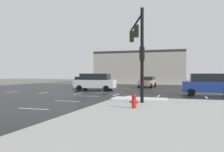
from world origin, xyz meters
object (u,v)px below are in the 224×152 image
Objects in this scene: suv_blue at (210,84)px; sedan_black at (97,81)px; sedan_silver at (88,82)px; traffic_signal_mast at (138,42)px; suv_white at (95,82)px; sedan_tan at (147,82)px; fire_hydrant at (134,101)px.

suv_blue reaches higher than sedan_black.
traffic_signal_mast is at bearing -61.22° from sedan_silver.
traffic_signal_mast is 1.26× the size of suv_white.
sedan_black is (-10.20, 18.17, -3.45)m from traffic_signal_mast.
sedan_silver is (-10.21, 14.61, -3.45)m from traffic_signal_mast.
traffic_signal_mast is at bearing 9.99° from sedan_tan.
traffic_signal_mast is 5.64m from fire_hydrant.
sedan_black is 9.22m from suv_white.
traffic_signal_mast is 21.12m from sedan_black.
sedan_silver is 1.01× the size of sedan_black.
sedan_tan is (-2.22, 18.62, -3.45)m from traffic_signal_mast.
traffic_signal_mast reaches higher than suv_white.
traffic_signal_mast is 18.15m from sedan_silver.
fire_hydrant is 24.80m from sedan_black.
sedan_tan is at bearing 20.49° from sedan_silver.
suv_blue is at bearing 65.84° from fire_hydrant.
suv_white is at bearing 16.93° from traffic_signal_mast.
traffic_signal_mast is at bearing -146.85° from sedan_black.
traffic_signal_mast is at bearing 123.40° from suv_white.
sedan_silver is at bearing -29.49° from suv_blue.
sedan_black is (-15.60, 11.61, -0.24)m from suv_blue.
traffic_signal_mast is 1.34× the size of sedan_black.
sedan_tan is (4.87, 9.12, -0.24)m from suv_white.
traffic_signal_mast is 1.33× the size of sedan_silver.
traffic_signal_mast is 12.28m from suv_white.
fire_hydrant is 0.17× the size of sedan_tan.
sedan_tan is at bearing -121.45° from suv_white.
fire_hydrant is at bearing -66.26° from sedan_silver.
fire_hydrant is 11.76m from suv_blue.
suv_blue is 1.06× the size of sedan_tan.
traffic_signal_mast is 7.81× the size of fire_hydrant.
sedan_silver is 3.56m from sedan_black.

